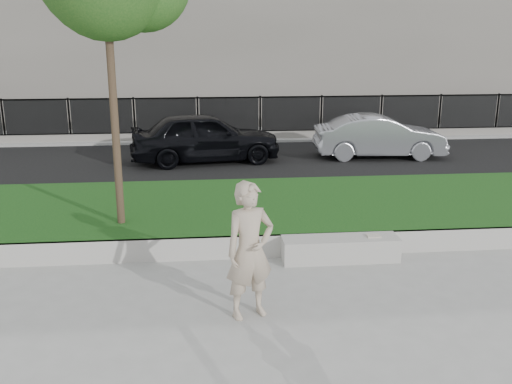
{
  "coord_description": "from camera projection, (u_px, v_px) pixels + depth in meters",
  "views": [
    {
      "loc": [
        -0.49,
        -8.07,
        3.72
      ],
      "look_at": [
        0.41,
        1.2,
        1.13
      ],
      "focal_mm": 40.0,
      "sensor_mm": 36.0,
      "label": 1
    }
  ],
  "objects": [
    {
      "name": "ground",
      "position": [
        237.0,
        284.0,
        8.78
      ],
      "size": [
        90.0,
        90.0,
        0.0
      ],
      "primitive_type": "plane",
      "color": "gray",
      "rests_on": "ground"
    },
    {
      "name": "book",
      "position": [
        374.0,
        236.0,
        9.65
      ],
      "size": [
        0.23,
        0.17,
        0.03
      ],
      "primitive_type": "cube",
      "rotation": [
        0.0,
        0.0,
        -0.03
      ],
      "color": "beige",
      "rests_on": "stone_bench"
    },
    {
      "name": "building_facade",
      "position": [
        209.0,
        5.0,
        26.62
      ],
      "size": [
        34.0,
        10.0,
        10.0
      ],
      "primitive_type": "cube",
      "color": "#6A655C",
      "rests_on": "ground"
    },
    {
      "name": "grass_bank",
      "position": [
        228.0,
        213.0,
        11.6
      ],
      "size": [
        34.0,
        4.0,
        0.4
      ],
      "primitive_type": "cube",
      "color": "#0D350F",
      "rests_on": "ground"
    },
    {
      "name": "man",
      "position": [
        250.0,
        251.0,
        7.56
      ],
      "size": [
        0.8,
        0.66,
        1.89
      ],
      "primitive_type": "imported",
      "rotation": [
        0.0,
        0.0,
        0.36
      ],
      "color": "tan",
      "rests_on": "ground"
    },
    {
      "name": "street",
      "position": [
        219.0,
        163.0,
        16.93
      ],
      "size": [
        34.0,
        7.0,
        0.04
      ],
      "primitive_type": "cube",
      "color": "black",
      "rests_on": "ground"
    },
    {
      "name": "car_silver",
      "position": [
        379.0,
        136.0,
        17.43
      ],
      "size": [
        4.01,
        1.61,
        1.3
      ],
      "primitive_type": "imported",
      "rotation": [
        0.0,
        0.0,
        1.51
      ],
      "color": "#95969D",
      "rests_on": "street"
    },
    {
      "name": "far_pavement",
      "position": [
        215.0,
        135.0,
        21.23
      ],
      "size": [
        34.0,
        3.0,
        0.12
      ],
      "primitive_type": "cube",
      "color": "gray",
      "rests_on": "ground"
    },
    {
      "name": "car_dark",
      "position": [
        205.0,
        137.0,
        16.78
      ],
      "size": [
        4.57,
        2.33,
        1.49
      ],
      "primitive_type": "imported",
      "rotation": [
        0.0,
        0.0,
        1.71
      ],
      "color": "black",
      "rests_on": "street"
    },
    {
      "name": "grass_kerb",
      "position": [
        233.0,
        248.0,
        9.72
      ],
      "size": [
        34.0,
        0.08,
        0.4
      ],
      "primitive_type": "cube",
      "color": "#A6A49C",
      "rests_on": "ground"
    },
    {
      "name": "stone_bench",
      "position": [
        340.0,
        249.0,
        9.66
      ],
      "size": [
        1.98,
        0.49,
        0.4
      ],
      "primitive_type": "cube",
      "color": "#A6A49C",
      "rests_on": "ground"
    },
    {
      "name": "iron_fence",
      "position": [
        215.0,
        127.0,
        20.14
      ],
      "size": [
        32.0,
        0.3,
        1.5
      ],
      "color": "slate",
      "rests_on": "far_pavement"
    }
  ]
}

